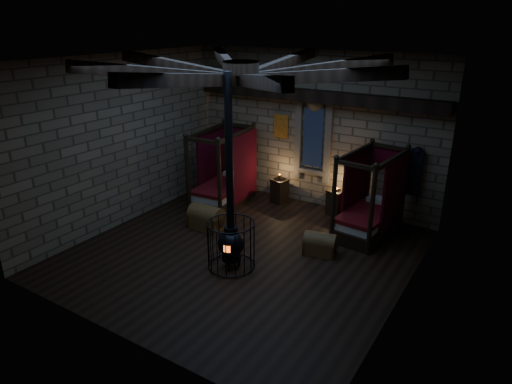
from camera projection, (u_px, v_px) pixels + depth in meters
The scene contains 8 objects.
room at pixel (244, 83), 9.02m from camera, with size 7.02×7.02×4.29m.
bed_left at pixel (224, 186), 12.80m from camera, with size 1.26×2.12×2.12m.
bed_right at pixel (369, 214), 11.04m from camera, with size 1.22×2.05×2.04m.
trunk_left at pixel (206, 218), 11.38m from camera, with size 0.85×0.55×0.62m.
trunk_right at pixel (320, 244), 10.17m from camera, with size 0.78×0.58×0.51m.
nightstand_left at pixel (279, 190), 12.96m from camera, with size 0.52×0.50×0.84m.
nightstand_right at pixel (335, 202), 12.16m from camera, with size 0.50×0.49×0.74m.
stove at pixel (231, 240), 9.48m from camera, with size 1.01×1.01×4.05m.
Camera 1 is at (5.10, -7.56, 4.97)m, focal length 32.00 mm.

